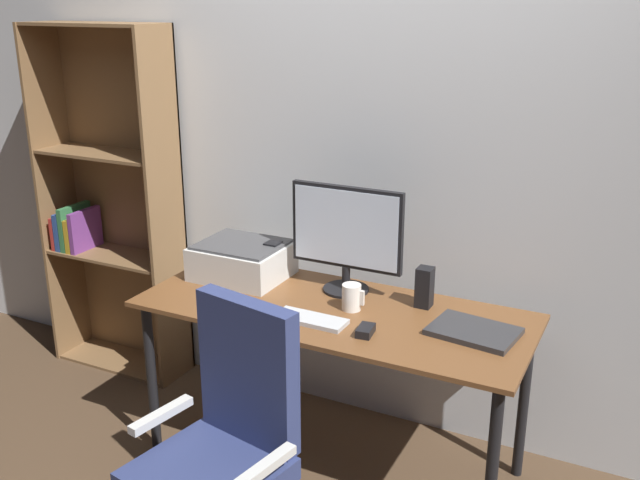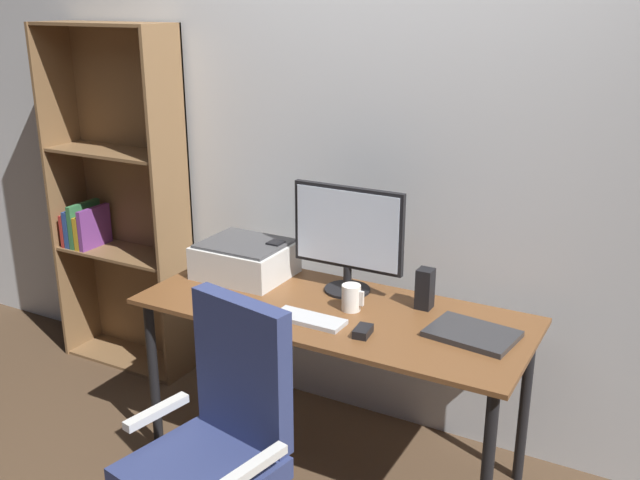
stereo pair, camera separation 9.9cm
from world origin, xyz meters
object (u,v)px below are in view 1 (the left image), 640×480
at_px(monitor, 346,233).
at_px(coffee_mug, 352,297).
at_px(laptop, 474,331).
at_px(speaker_left, 273,260).
at_px(keyboard, 311,319).
at_px(bookshelf, 111,206).
at_px(desk, 333,327).
at_px(printer, 242,260).
at_px(speaker_right, 425,287).
at_px(mouse, 366,331).
at_px(office_chair, 224,463).

distance_m(monitor, coffee_mug, 0.29).
bearing_deg(laptop, speaker_left, 177.74).
bearing_deg(keyboard, monitor, 92.11).
bearing_deg(keyboard, bookshelf, 162.06).
distance_m(speaker_left, bookshelf, 1.09).
height_order(monitor, speaker_left, monitor).
bearing_deg(desk, printer, 165.52).
xyz_separation_m(speaker_left, speaker_right, (0.72, 0.00, 0.00)).
height_order(desk, bookshelf, bookshelf).
distance_m(desk, laptop, 0.59).
relative_size(desk, mouse, 16.93).
bearing_deg(speaker_right, desk, -150.46).
distance_m(speaker_right, bookshelf, 1.81).
bearing_deg(keyboard, mouse, -1.46).
bearing_deg(printer, speaker_left, 20.38).
height_order(speaker_right, office_chair, office_chair).
distance_m(speaker_right, printer, 0.85).
distance_m(mouse, bookshelf, 1.76).
bearing_deg(mouse, coffee_mug, 120.28).
bearing_deg(printer, coffee_mug, -10.73).
height_order(mouse, printer, printer).
bearing_deg(laptop, speaker_right, 154.71).
xyz_separation_m(coffee_mug, printer, (-0.60, 0.11, 0.03)).
relative_size(keyboard, printer, 0.72).
bearing_deg(keyboard, printer, 150.71).
bearing_deg(coffee_mug, keyboard, -118.69).
distance_m(desk, mouse, 0.29).
distance_m(keyboard, printer, 0.58).
bearing_deg(printer, monitor, 6.69).
relative_size(keyboard, laptop, 0.91).
bearing_deg(monitor, desk, -80.77).
distance_m(desk, printer, 0.57).
relative_size(desk, bookshelf, 0.88).
bearing_deg(bookshelf, coffee_mug, -11.48).
bearing_deg(laptop, coffee_mug, -172.63).
bearing_deg(coffee_mug, mouse, -52.78).
height_order(keyboard, coffee_mug, coffee_mug).
height_order(desk, printer, printer).
distance_m(laptop, speaker_right, 0.31).
bearing_deg(speaker_right, monitor, 178.74).
relative_size(desk, monitor, 3.22).
distance_m(coffee_mug, printer, 0.61).
relative_size(coffee_mug, printer, 0.27).
xyz_separation_m(printer, bookshelf, (-0.95, 0.20, 0.08)).
xyz_separation_m(coffee_mug, bookshelf, (-1.54, 0.31, 0.11)).
bearing_deg(printer, speaker_right, 3.36).
bearing_deg(keyboard, speaker_right, 44.93).
xyz_separation_m(mouse, office_chair, (-0.27, -0.59, -0.30)).
relative_size(speaker_left, office_chair, 0.17).
relative_size(printer, bookshelf, 0.22).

